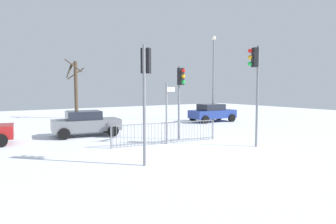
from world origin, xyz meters
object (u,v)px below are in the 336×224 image
traffic_light_mid_left (181,86)px  bare_tree_left (76,87)px  direction_sign_post (167,110)px  street_lamp (213,70)px  traffic_light_mid_right (146,78)px  car_blue_mid (212,112)px  traffic_light_foreground_right (255,73)px  car_grey_trailing (86,123)px

traffic_light_mid_left → bare_tree_left: size_ratio=0.74×
direction_sign_post → street_lamp: 11.96m
traffic_light_mid_right → traffic_light_mid_left: size_ratio=1.09×
traffic_light_mid_left → car_blue_mid: size_ratio=1.01×
traffic_light_mid_right → direction_sign_post: size_ratio=1.40×
traffic_light_mid_right → car_blue_mid: size_ratio=1.10×
traffic_light_mid_left → direction_sign_post: size_ratio=1.28×
traffic_light_mid_left → direction_sign_post: traffic_light_mid_left is taller
direction_sign_post → street_lamp: (9.33, 6.99, 2.63)m
direction_sign_post → bare_tree_left: 15.10m
traffic_light_mid_left → car_blue_mid: traffic_light_mid_left is taller
traffic_light_foreground_right → direction_sign_post: bearing=69.8°
direction_sign_post → car_blue_mid: bearing=13.2°
traffic_light_foreground_right → bare_tree_left: bare_tree_left is taller
car_blue_mid → traffic_light_foreground_right: bearing=-116.9°
bare_tree_left → car_grey_trailing: bearing=-103.7°
direction_sign_post → traffic_light_mid_left: bearing=3.0°
traffic_light_mid_right → street_lamp: (12.20, 9.95, 1.19)m
direction_sign_post → car_blue_mid: 10.63m
car_grey_trailing → car_blue_mid: 11.23m
traffic_light_foreground_right → car_blue_mid: bearing=-8.5°
car_grey_trailing → street_lamp: bearing=18.7°
traffic_light_mid_left → car_grey_trailing: (-3.83, 4.14, -2.14)m
traffic_light_mid_left → direction_sign_post: 1.82m
traffic_light_mid_left → car_grey_trailing: traffic_light_mid_left is taller
traffic_light_foreground_right → direction_sign_post: (-3.07, 2.85, -1.77)m
car_blue_mid → street_lamp: 3.75m
traffic_light_foreground_right → traffic_light_mid_right: 5.94m
direction_sign_post → bare_tree_left: (-0.06, 15.06, 1.12)m
car_grey_trailing → bare_tree_left: bearing=84.3°
direction_sign_post → traffic_light_mid_right: bearing=-157.1°
direction_sign_post → car_grey_trailing: bearing=95.6°
traffic_light_mid_right → bare_tree_left: 18.24m
traffic_light_foreground_right → street_lamp: street_lamp is taller
traffic_light_foreground_right → car_grey_trailing: size_ratio=1.19×
direction_sign_post → bare_tree_left: size_ratio=0.58×
traffic_light_foreground_right → car_grey_trailing: 9.85m
traffic_light_mid_left → bare_tree_left: (-1.32, 14.45, -0.06)m
traffic_light_foreground_right → car_blue_mid: traffic_light_foreground_right is taller
car_grey_trailing → bare_tree_left: bare_tree_left is taller
street_lamp → bare_tree_left: size_ratio=1.34×
traffic_light_mid_right → car_grey_trailing: (0.29, 7.70, -2.40)m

